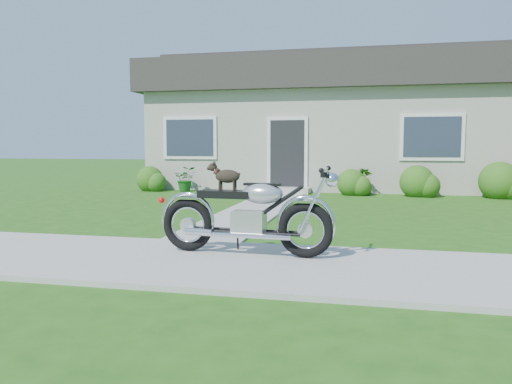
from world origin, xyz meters
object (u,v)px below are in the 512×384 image
at_px(house, 345,122).
at_px(motorcycle_with_dog, 249,214).
at_px(potted_plant_right, 365,182).
at_px(potted_plant_left, 186,179).

relative_size(house, motorcycle_with_dog, 5.66).
bearing_deg(house, motorcycle_with_dog, -92.94).
height_order(house, potted_plant_right, house).
height_order(potted_plant_right, motorcycle_with_dog, motorcycle_with_dog).
bearing_deg(house, potted_plant_right, -77.71).
bearing_deg(motorcycle_with_dog, potted_plant_right, 83.64).
bearing_deg(potted_plant_left, potted_plant_right, 0.00).
xyz_separation_m(house, motorcycle_with_dog, (-0.60, -11.62, -1.62)).
xyz_separation_m(potted_plant_right, motorcycle_with_dog, (-1.35, -8.18, 0.16)).
xyz_separation_m(house, potted_plant_left, (-4.49, -3.44, -1.79)).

